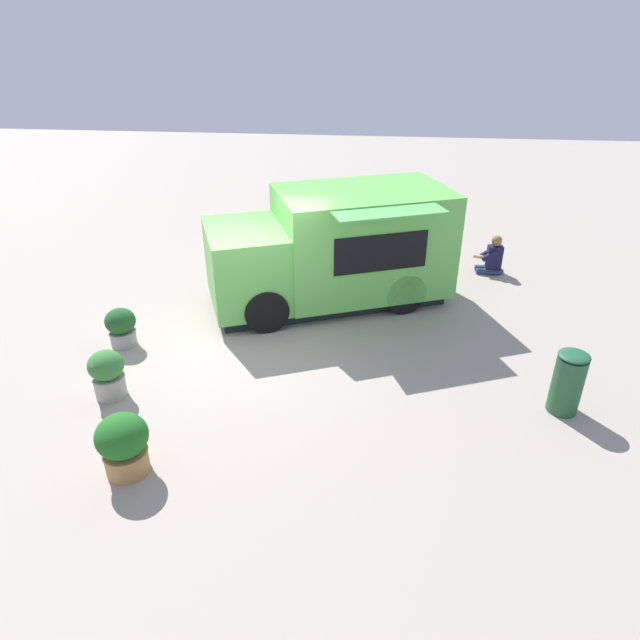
% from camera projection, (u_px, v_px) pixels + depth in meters
% --- Properties ---
extents(ground_plane, '(40.00, 40.00, 0.00)m').
position_uv_depth(ground_plane, '(258.00, 334.00, 10.46)').
color(ground_plane, '#A6988D').
extents(food_truck, '(3.65, 5.16, 2.28)m').
position_uv_depth(food_truck, '(335.00, 251.00, 11.23)').
color(food_truck, '#65C251').
rests_on(food_truck, ground_plane).
extents(person_customer, '(0.45, 0.73, 0.90)m').
position_uv_depth(person_customer, '(493.00, 257.00, 12.81)').
color(person_customer, navy).
rests_on(person_customer, ground_plane).
extents(planter_flowering_near, '(0.67, 0.67, 0.86)m').
position_uv_depth(planter_flowering_near, '(123.00, 443.00, 7.10)').
color(planter_flowering_near, '#AD7D47').
rests_on(planter_flowering_near, ground_plane).
extents(planter_flowering_far, '(0.54, 0.54, 0.72)m').
position_uv_depth(planter_flowering_far, '(121.00, 327.00, 9.94)').
color(planter_flowering_far, gray).
rests_on(planter_flowering_far, ground_plane).
extents(planter_flowering_side, '(0.54, 0.54, 0.79)m').
position_uv_depth(planter_flowering_side, '(107.00, 373.00, 8.58)').
color(planter_flowering_side, '#9D998B').
rests_on(planter_flowering_side, ground_plane).
extents(trash_bin, '(0.45, 0.45, 1.01)m').
position_uv_depth(trash_bin, '(568.00, 382.00, 8.21)').
color(trash_bin, '#265731').
rests_on(trash_bin, ground_plane).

